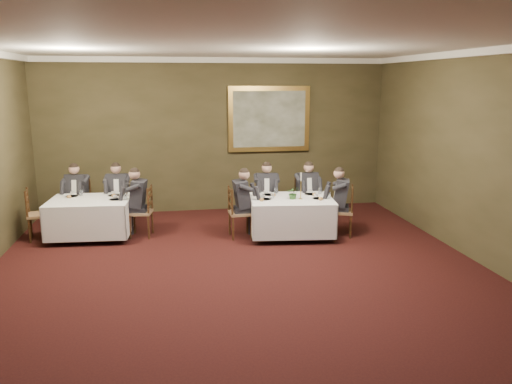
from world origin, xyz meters
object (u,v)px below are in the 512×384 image
object	(u,v)px
chair_main_endright	(342,221)
diner_sec_backleft	(78,203)
table_main	(291,214)
candlestick	(301,189)
diner_main_backright	(307,201)
diner_sec_endright	(141,211)
table_second	(91,215)
chair_main_backleft	(266,212)
chair_main_backright	(306,211)
chair_sec_endleft	(40,225)
chair_main_endleft	(240,223)
chair_sec_backleft	(80,214)
diner_sec_backright	(119,202)
chair_sec_backright	(119,213)
diner_main_backleft	(266,201)
diner_main_endright	(342,210)
chair_sec_endright	(142,222)
centerpiece	(293,192)
diner_main_endleft	(240,211)
painting	(269,119)

from	to	relation	value
chair_main_endright	diner_sec_backleft	world-z (taller)	diner_sec_backleft
table_main	candlestick	size ratio (longest dim) A/B	3.26
diner_main_backright	diner_sec_endright	distance (m)	3.42
table_second	chair_main_backleft	bearing A→B (deg)	5.00
chair_main_backright	chair_sec_endleft	size ratio (longest dim) A/B	1.00
chair_main_endleft	chair_sec_backleft	bearing A→B (deg)	-114.43
diner_main_backright	diner_sec_backright	xyz separation A→B (m)	(-3.90, 0.54, 0.00)
chair_sec_backright	chair_sec_endleft	world-z (taller)	same
diner_sec_backleft	chair_sec_backright	bearing A→B (deg)	-168.67
diner_main_backleft	diner_main_endright	world-z (taller)	same
chair_main_backright	diner_main_backright	bearing A→B (deg)	90.00
diner_main_backleft	chair_sec_endright	xyz separation A→B (m)	(-2.55, -0.36, -0.23)
chair_main_endright	centerpiece	distance (m)	1.16
chair_main_backleft	diner_main_backright	bearing A→B (deg)	179.54
diner_main_endleft	chair_sec_backleft	world-z (taller)	diner_main_endleft
table_main	diner_main_endright	distance (m)	1.00
chair_main_backleft	diner_main_endright	xyz separation A→B (m)	(1.32, -0.97, 0.23)
table_main	table_second	distance (m)	3.89
chair_main_backright	painting	size ratio (longest dim) A/B	0.52
table_second	diner_main_backleft	distance (m)	3.53
chair_main_endright	chair_sec_backright	distance (m)	4.61
chair_main_backleft	chair_sec_endright	size ratio (longest dim) A/B	1.00
candlestick	diner_main_backleft	bearing A→B (deg)	117.66
diner_main_endright	centerpiece	bearing A→B (deg)	107.03
diner_main_backright	painting	distance (m)	2.28
diner_main_endleft	diner_sec_backleft	size ratio (longest dim) A/B	1.00
diner_main_backleft	chair_main_backright	world-z (taller)	diner_main_backleft
chair_main_backleft	centerpiece	distance (m)	1.16
table_second	diner_main_endleft	xyz separation A→B (m)	(2.86, -0.44, 0.06)
chair_sec_endleft	table_second	bearing A→B (deg)	75.72
chair_main_endleft	candlestick	distance (m)	1.36
table_main	diner_main_backleft	xyz separation A→B (m)	(-0.34, 0.85, 0.06)
diner_main_backleft	chair_sec_endleft	distance (m)	4.49
diner_main_endright	chair_sec_backleft	xyz separation A→B (m)	(-5.19, 1.47, -0.23)
diner_main_endright	chair_sec_backleft	bearing A→B (deg)	93.65
table_main	diner_sec_endright	size ratio (longest dim) A/B	1.28
diner_main_backleft	candlestick	size ratio (longest dim) A/B	2.55
diner_sec_backleft	chair_sec_backright	distance (m)	0.85
chair_sec_backleft	chair_sec_endright	bearing A→B (deg)	160.75
chair_main_endright	chair_sec_backleft	bearing A→B (deg)	93.64
chair_main_backleft	chair_main_endleft	size ratio (longest dim) A/B	1.00
chair_sec_backleft	candlestick	size ratio (longest dim) A/B	1.89
chair_sec_backleft	centerpiece	bearing A→B (deg)	175.75
diner_main_endleft	chair_sec_backright	distance (m)	2.69
chair_main_endleft	diner_sec_endright	bearing A→B (deg)	-104.27
table_second	chair_main_backleft	world-z (taller)	chair_main_backleft
table_second	diner_main_backright	bearing A→B (deg)	2.65
diner_sec_endright	centerpiece	distance (m)	2.99
chair_sec_backright	centerpiece	size ratio (longest dim) A/B	3.82
chair_sec_endright	chair_main_endleft	bearing A→B (deg)	-92.33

